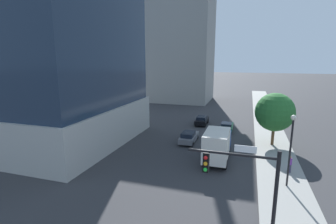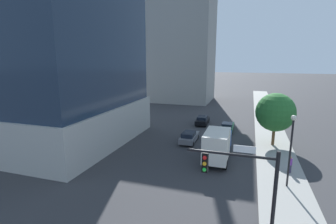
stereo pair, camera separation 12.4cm
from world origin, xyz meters
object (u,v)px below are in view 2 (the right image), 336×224
Objects in this scene: car_black at (202,120)px; pedestrian_purple_shirt at (290,164)px; traffic_light_pole at (244,183)px; street_tree at (275,112)px; street_lamp at (291,141)px; box_truck at (218,144)px; car_gray at (189,137)px; construction_building at (182,36)px; car_green at (227,127)px.

pedestrian_purple_shirt is at bearing -54.64° from car_black.
traffic_light_pole is 0.96× the size of street_tree.
street_tree is (-0.34, 11.03, 0.17)m from street_lamp.
car_gray is at bearing 129.24° from box_truck.
street_lamp is 0.94× the size of street_tree.
car_black is 0.65× the size of box_truck.
construction_building is 29.98m from car_black.
construction_building reaches higher than car_green.
street_tree is 8.83m from pedestrian_purple_shirt.
street_lamp is 1.37× the size of car_green.
car_gray is (-10.42, -1.78, -3.64)m from street_tree.
traffic_light_pole is 25.87m from car_green.
street_tree is at bearing 49.25° from box_truck.
pedestrian_purple_shirt is at bearing -29.17° from car_gray.
box_truck is at bearing 148.44° from street_lamp.
street_tree reaches higher than car_gray.
street_lamp is 11.03m from street_tree.
construction_building is at bearing 118.32° from car_green.
pedestrian_purple_shirt reaches higher than car_green.
street_tree is 13.55m from car_black.
street_tree is 8.75m from car_green.
traffic_light_pole is at bearing -68.70° from car_gray.
box_truck is 4.04× the size of pedestrian_purple_shirt.
box_truck is at bearing -73.86° from car_black.
car_gray is at bearing 111.30° from traffic_light_pole.
traffic_light_pole is 0.97× the size of box_truck.
car_gray is 12.98m from pedestrian_purple_shirt.
car_green is (14.21, -26.37, -15.63)m from construction_building.
box_truck is at bearing 171.60° from pedestrian_purple_shirt.
construction_building is at bearing 106.57° from car_gray.
street_tree is at bearing 91.79° from street_lamp.
box_truck is (14.21, -38.55, -14.41)m from construction_building.
construction_building reaches higher than car_black.
street_tree is 9.65m from box_truck.
car_green is at bearing 96.53° from traffic_light_pole.
traffic_light_pole reaches higher than pedestrian_purple_shirt.
traffic_light_pole is 13.36m from pedestrian_purple_shirt.
pedestrian_purple_shirt is at bearing -61.80° from construction_building.
street_tree reaches higher than box_truck.
traffic_light_pole is 3.91× the size of pedestrian_purple_shirt.
car_green is at bearing 140.09° from street_tree.
car_black is at bearing 119.67° from street_lamp.
car_green is at bearing 117.97° from pedestrian_purple_shirt.
construction_building is 48.79m from street_lamp.
traffic_light_pole is (17.12, -51.80, -11.85)m from construction_building.
traffic_light_pole is at bearing -108.56° from pedestrian_purple_shirt.
street_lamp is at bearing -101.10° from pedestrian_purple_shirt.
traffic_light_pole is 1.02× the size of street_lamp.
street_tree is 1.44× the size of car_gray.
car_gray is at bearing -73.43° from construction_building.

